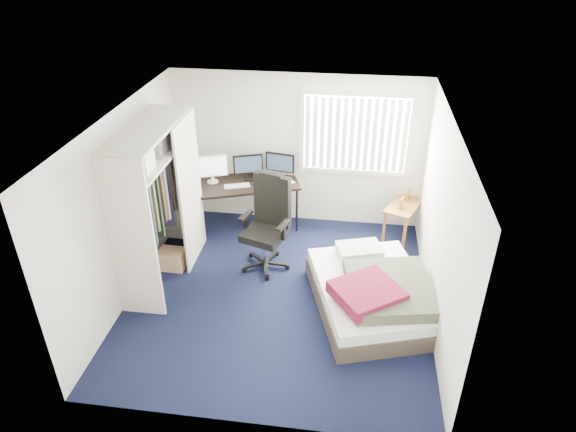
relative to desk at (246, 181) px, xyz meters
The scene contains 10 objects.
ground 2.09m from the desk, 65.78° to the right, with size 4.20×4.20×0.00m, color black.
room_shell 2.04m from the desk, 65.78° to the right, with size 4.20×4.20×4.20m.
window_assembly 1.88m from the desk, ahead, with size 1.72×0.09×1.32m.
closet 1.81m from the desk, 120.68° to the right, with size 0.64×1.84×2.22m.
desk is the anchor object (origin of this frame).
office_chair 1.20m from the desk, 63.35° to the right, with size 0.84×0.84×1.42m.
footstool 0.75m from the desk, 18.46° to the right, with size 0.37×0.33×0.26m.
nightstand 2.56m from the desk, ahead, with size 0.71×0.93×0.75m.
bed 2.85m from the desk, 42.45° to the right, with size 1.88×2.18×0.62m.
pine_box 1.73m from the desk, 122.77° to the right, with size 0.38×0.29×0.29m, color #AC7956.
Camera 1 is at (0.88, -5.49, 4.49)m, focal length 32.00 mm.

